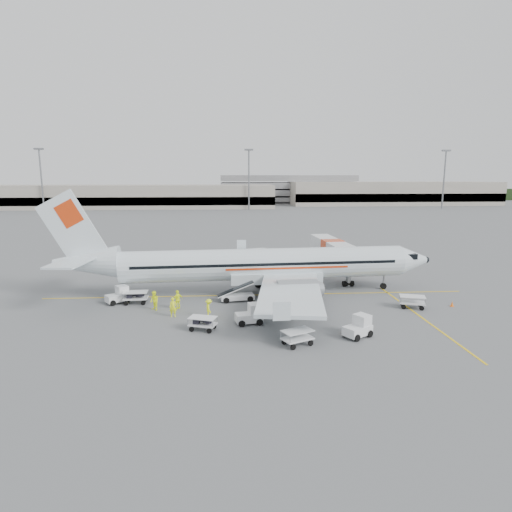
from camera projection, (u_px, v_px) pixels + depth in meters
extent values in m
plane|color=#56595B|center=(257.00, 295.00, 44.95)|extent=(360.00, 360.00, 0.00)
cube|color=yellow|center=(257.00, 295.00, 44.95)|extent=(44.00, 0.20, 0.01)
cube|color=yellow|center=(420.00, 316.00, 38.01)|extent=(0.20, 20.00, 0.01)
cone|color=orange|center=(452.00, 304.00, 40.93)|extent=(0.33, 0.33, 0.53)
cone|color=orange|center=(261.00, 258.00, 63.30)|extent=(0.41, 0.41, 0.67)
cone|color=orange|center=(344.00, 331.00, 33.77)|extent=(0.33, 0.33, 0.54)
imported|color=#D6E517|center=(173.00, 307.00, 37.81)|extent=(0.68, 0.48, 1.75)
imported|color=#D6E517|center=(154.00, 301.00, 39.66)|extent=(1.10, 1.11, 1.82)
imported|color=#D6E517|center=(209.00, 308.00, 37.67)|extent=(0.85, 1.19, 1.67)
imported|color=#D6E517|center=(178.00, 300.00, 40.07)|extent=(1.08, 1.04, 1.81)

